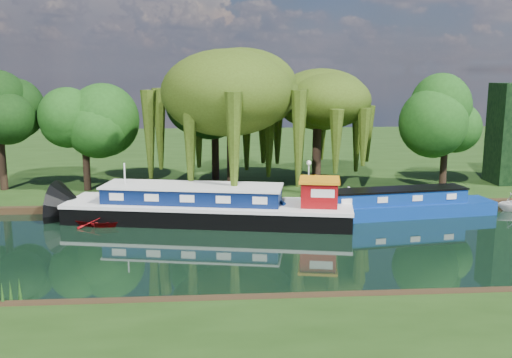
{
  "coord_description": "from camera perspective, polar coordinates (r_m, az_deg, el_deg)",
  "views": [
    {
      "loc": [
        -6.31,
        -29.91,
        9.47
      ],
      "look_at": [
        -3.77,
        4.75,
        2.8
      ],
      "focal_mm": 40.0,
      "sensor_mm": 36.0,
      "label": 1
    }
  ],
  "objects": [
    {
      "name": "red_dinghy",
      "position": [
        36.7,
        -15.11,
        -4.48
      ],
      "size": [
        3.74,
        3.07,
        0.68
      ],
      "primitive_type": "imported",
      "rotation": [
        0.0,
        0.0,
        1.32
      ],
      "color": "maroon",
      "rests_on": "ground"
    },
    {
      "name": "dutch_barge",
      "position": [
        36.16,
        -4.57,
        -2.81
      ],
      "size": [
        18.48,
        7.39,
        3.81
      ],
      "rotation": [
        0.0,
        0.0,
        -0.19
      ],
      "color": "black",
      "rests_on": "ground"
    },
    {
      "name": "far_bank",
      "position": [
        64.89,
        1.43,
        2.67
      ],
      "size": [
        120.0,
        52.0,
        0.45
      ],
      "primitive_type": "cube",
      "color": "black",
      "rests_on": "ground"
    },
    {
      "name": "ground",
      "position": [
        32.01,
        7.42,
        -6.44
      ],
      "size": [
        120.0,
        120.0,
        0.0
      ],
      "primitive_type": "plane",
      "color": "black"
    },
    {
      "name": "narrowboat",
      "position": [
        38.41,
        13.6,
        -2.63
      ],
      "size": [
        13.93,
        4.14,
        2.0
      ],
      "rotation": [
        0.0,
        0.0,
        0.14
      ],
      "color": "navy",
      "rests_on": "ground"
    },
    {
      "name": "tree_far_left",
      "position": [
        44.61,
        -16.83,
        5.62
      ],
      "size": [
        4.8,
        4.8,
        7.74
      ],
      "color": "black",
      "rests_on": "far_bank"
    },
    {
      "name": "lamppost",
      "position": [
        41.59,
        5.29,
        1.06
      ],
      "size": [
        0.36,
        0.36,
        2.56
      ],
      "color": "silver",
      "rests_on": "far_bank"
    },
    {
      "name": "tree_far_mid",
      "position": [
        47.14,
        -4.15,
        7.22
      ],
      "size": [
        5.36,
        5.36,
        8.78
      ],
      "color": "black",
      "rests_on": "far_bank"
    },
    {
      "name": "mooring_posts",
      "position": [
        39.68,
        4.33,
        -1.57
      ],
      "size": [
        19.16,
        0.16,
        1.0
      ],
      "color": "silver",
      "rests_on": "far_bank"
    },
    {
      "name": "white_cruiser",
      "position": [
        42.8,
        24.22,
        -2.9
      ],
      "size": [
        3.02,
        2.76,
        1.35
      ],
      "primitive_type": "imported",
      "rotation": [
        0.0,
        0.0,
        1.81
      ],
      "color": "silver",
      "rests_on": "ground"
    },
    {
      "name": "tree_far_right",
      "position": [
        45.62,
        18.49,
        5.48
      ],
      "size": [
        4.6,
        4.6,
        7.52
      ],
      "color": "black",
      "rests_on": "far_bank"
    },
    {
      "name": "willow_left",
      "position": [
        41.15,
        -2.49,
        8.49
      ],
      "size": [
        8.42,
        8.42,
        10.09
      ],
      "color": "black",
      "rests_on": "far_bank"
    },
    {
      "name": "willow_right",
      "position": [
        45.36,
        6.18,
        7.01
      ],
      "size": [
        6.77,
        6.77,
        8.25
      ],
      "color": "black",
      "rests_on": "far_bank"
    }
  ]
}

